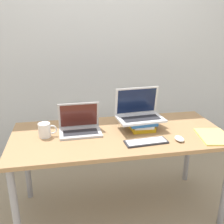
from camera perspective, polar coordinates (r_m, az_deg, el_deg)
name	(u,v)px	position (r m, az deg, el deg)	size (l,w,h in m)	color
wall_back	(100,42)	(2.88, -2.62, 14.97)	(8.00, 0.05, 2.70)	silver
desk	(119,141)	(2.10, 1.58, -6.37)	(1.68, 0.77, 0.73)	#9E754C
laptop_left	(80,127)	(2.09, -7.02, -3.18)	(0.33, 0.23, 0.23)	#B2B2B7
book_stack	(140,123)	(2.16, 6.18, -2.43)	(0.23, 0.29, 0.08)	gold
laptop_on_books	(139,113)	(2.14, 5.94, -0.13)	(0.38, 0.27, 0.25)	silver
wireless_keyboard	(146,142)	(1.93, 7.44, -6.46)	(0.32, 0.13, 0.01)	#28282D
mouse	(179,139)	(2.00, 14.44, -5.64)	(0.06, 0.10, 0.03)	white
notepad	(214,136)	(2.14, 21.25, -4.99)	(0.26, 0.33, 0.01)	#EFE066
mug	(45,130)	(2.05, -14.38, -3.84)	(0.14, 0.09, 0.11)	white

